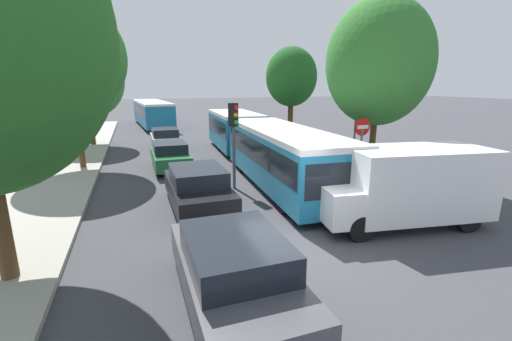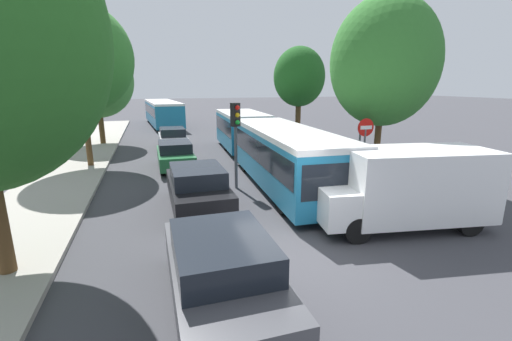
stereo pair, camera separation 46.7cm
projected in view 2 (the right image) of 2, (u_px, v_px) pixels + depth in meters
The scene contains 16 objects.
ground_plane at pixel (293, 253), 8.53m from camera, with size 200.00×200.00×0.00m, color #3D3D42.
kerb_strip_left at pixel (84, 155), 19.95m from camera, with size 3.20×38.99×0.14m, color #9E998E.
articulated_bus at pixel (262, 140), 17.04m from camera, with size 3.27×16.20×2.39m.
city_bus_rear at pixel (163, 112), 34.51m from camera, with size 3.41×11.61×2.46m.
queued_car_graphite at pixel (222, 271), 6.29m from camera, with size 1.83×4.26×1.48m.
queued_car_black at pixel (198, 187), 11.43m from camera, with size 1.80×4.20×1.46m.
queued_car_green at pixel (175, 155), 17.02m from camera, with size 1.67×3.90×1.35m.
queued_car_silver at pixel (173, 138), 22.31m from camera, with size 1.68×3.92×1.36m.
white_van at pixel (408, 186), 9.85m from camera, with size 5.24×2.69×2.31m.
traffic_light at pixel (236, 126), 13.29m from camera, with size 0.38×0.40×3.40m.
no_entry_sign at pixel (365, 143), 13.36m from camera, with size 0.70×0.08×2.82m.
direction_sign_post at pixel (361, 117), 16.36m from camera, with size 0.29×1.39×3.60m.
tree_left_mid at pixel (80, 61), 16.04m from camera, with size 5.01×5.01×7.85m.
tree_left_far at pixel (98, 82), 22.78m from camera, with size 4.74×4.74×6.82m.
tree_right_near at pixel (386, 65), 14.15m from camera, with size 4.42×4.42×7.63m.
tree_right_mid at pixel (299, 77), 23.44m from camera, with size 3.52×3.52×6.61m.
Camera 2 is at (-3.17, -7.15, 4.08)m, focal length 24.00 mm.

